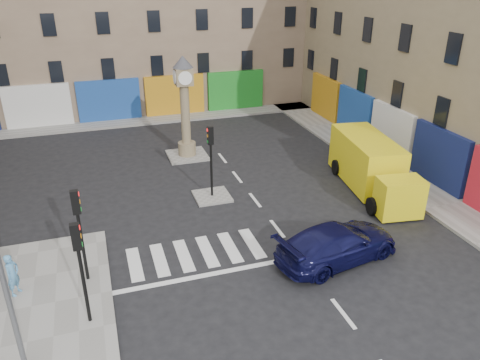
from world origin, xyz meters
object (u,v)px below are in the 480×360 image
traffic_light_left_near (80,258)px  pedestrian_blue (13,275)px  yellow_van (371,166)px  traffic_light_island (211,151)px  clock_pillar (185,101)px  traffic_light_left_far (79,222)px  navy_sedan (337,243)px

traffic_light_left_near → pedestrian_blue: 3.75m
traffic_light_left_near → pedestrian_blue: (-2.46, 2.28, -1.66)m
yellow_van → pedestrian_blue: yellow_van is taller
traffic_light_island → clock_pillar: size_ratio=0.61×
traffic_light_left_far → traffic_light_island: 8.30m
traffic_light_left_far → yellow_van: traffic_light_left_far is taller
clock_pillar → pedestrian_blue: clock_pillar is taller
traffic_light_left_far → pedestrian_blue: bearing=-177.3°
traffic_light_left_near → traffic_light_left_far: (0.00, 2.40, 0.00)m
traffic_light_left_far → navy_sedan: bearing=-9.4°
traffic_light_left_near → navy_sedan: (9.65, 0.80, -1.85)m
yellow_van → traffic_light_left_far: bearing=-157.0°
traffic_light_island → navy_sedan: 7.97m
traffic_light_left_near → yellow_van: (14.59, 6.24, -1.32)m
traffic_light_island → navy_sedan: traffic_light_island is taller
traffic_light_left_near → yellow_van: bearing=23.2°
traffic_light_left_near → clock_pillar: size_ratio=0.61×
traffic_light_left_near → pedestrian_blue: traffic_light_left_near is taller
navy_sedan → yellow_van: size_ratio=0.72×
traffic_light_left_far → navy_sedan: 9.96m
traffic_light_left_near → navy_sedan: bearing=4.7°
traffic_light_left_near → traffic_light_island: (6.30, 7.80, -0.03)m
clock_pillar → navy_sedan: 13.71m
traffic_light_left_near → yellow_van: traffic_light_left_near is taller
traffic_light_left_near → yellow_van: 15.93m
navy_sedan → clock_pillar: bearing=2.6°
traffic_light_left_near → navy_sedan: size_ratio=0.70×
navy_sedan → yellow_van: (4.94, 5.45, 0.53)m
traffic_light_left_near → traffic_light_left_far: bearing=90.0°
traffic_light_island → traffic_light_left_far: bearing=-139.4°
traffic_light_island → pedestrian_blue: bearing=-147.8°
traffic_light_left_near → traffic_light_left_far: same height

